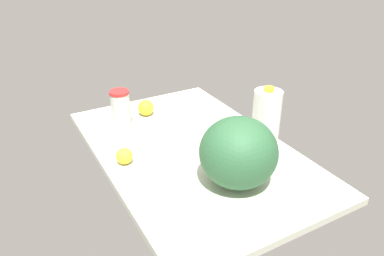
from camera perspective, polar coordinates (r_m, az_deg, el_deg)
countertop at (r=162.51cm, az=-0.00°, el=-3.59°), size 120.00×76.00×3.00cm
tumbler_cup at (r=178.81cm, az=-10.82°, el=2.86°), size 9.07×9.07×18.30cm
watermelon at (r=135.13cm, az=7.08°, el=-3.72°), size 28.47×28.47×26.02cm
milk_jug at (r=160.48cm, az=11.22°, el=1.31°), size 11.80×11.80×27.51cm
lemon_loose at (r=152.59cm, az=-10.28°, el=-4.24°), size 6.71×6.71×6.71cm
lemon_far_back at (r=190.80cm, az=-7.06°, el=3.09°), size 7.97×7.97×7.97cm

